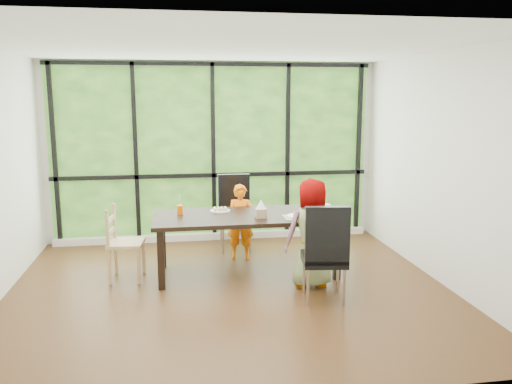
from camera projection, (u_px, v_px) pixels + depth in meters
ground at (230, 289)px, 5.90m from camera, size 5.00×5.00×0.00m
back_wall at (213, 152)px, 7.83m from camera, size 5.00×0.00×5.00m
foliage_backdrop at (213, 152)px, 7.81m from camera, size 4.80×0.02×2.65m
window_mullions at (213, 152)px, 7.77m from camera, size 4.80×0.06×2.65m
window_sill at (215, 236)px, 7.97m from camera, size 4.80×0.12×0.10m
dining_table at (247, 244)px, 6.38m from camera, size 2.36×1.16×0.75m
chair_window_leather at (235, 214)px, 7.31m from camera, size 0.47×0.47×1.08m
chair_interior_leather at (324, 252)px, 5.51m from camera, size 0.52×0.52×1.08m
chair_end_beech at (126, 243)px, 6.16m from camera, size 0.44×0.46×0.90m
child_toddler at (241, 222)px, 6.93m from camera, size 0.42×0.32×1.03m
child_older at (311, 233)px, 5.91m from camera, size 0.64×0.43×1.27m
placemat at (300, 217)px, 6.18m from camera, size 0.40×0.29×0.01m
plate_far at (220, 211)px, 6.50m from camera, size 0.25×0.25×0.02m
plate_near at (297, 216)px, 6.21m from camera, size 0.25×0.25×0.02m
orange_cup at (180, 210)px, 6.34m from camera, size 0.07×0.07×0.11m
green_cup at (328, 211)px, 6.20m from camera, size 0.08×0.08×0.13m
white_mug at (327, 207)px, 6.54m from camera, size 0.08×0.08×0.08m
tissue_box at (261, 213)px, 6.16m from camera, size 0.13×0.13×0.11m
crepe_rolls_far at (220, 209)px, 6.49m from camera, size 0.20×0.12×0.04m
crepe_rolls_near at (297, 214)px, 6.21m from camera, size 0.10×0.12×0.04m
straw_white at (180, 202)px, 6.32m from camera, size 0.01×0.04×0.20m
straw_pink at (328, 203)px, 6.19m from camera, size 0.01×0.04×0.20m
tissue at (261, 204)px, 6.14m from camera, size 0.12×0.12×0.11m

